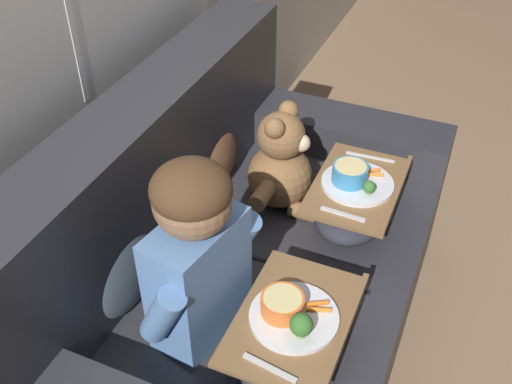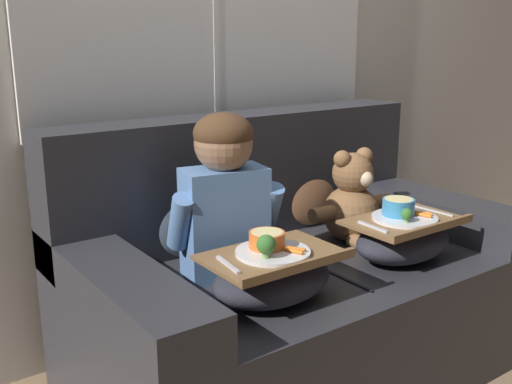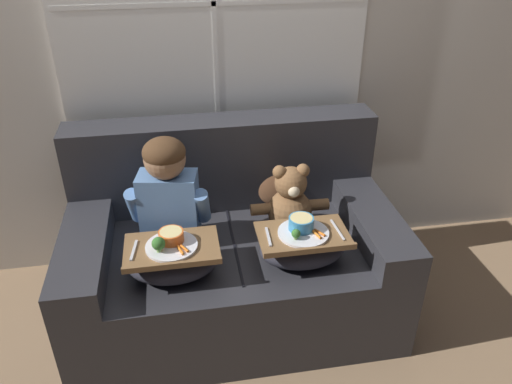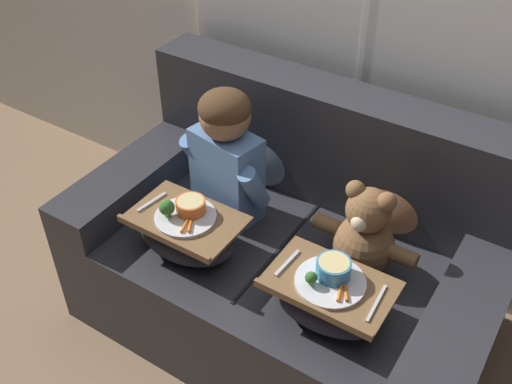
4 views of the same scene
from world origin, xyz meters
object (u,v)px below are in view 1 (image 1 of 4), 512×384
at_px(child_figure, 196,247).
at_px(lap_tray_teddy, 355,201).
at_px(throw_pillow_behind_teddy, 211,146).
at_px(teddy_bear, 282,165).
at_px(lap_tray_child, 293,335).
at_px(couch, 238,281).
at_px(throw_pillow_behind_child, 117,257).

xyz_separation_m(child_figure, lap_tray_teddy, (0.60, -0.27, -0.22)).
xyz_separation_m(throw_pillow_behind_teddy, lap_tray_teddy, (-0.00, -0.53, -0.08)).
bearing_deg(child_figure, teddy_bear, -0.40).
xyz_separation_m(teddy_bear, lap_tray_child, (-0.60, -0.27, -0.07)).
bearing_deg(lap_tray_teddy, child_figure, 155.85).
distance_m(couch, throw_pillow_behind_teddy, 0.48).
relative_size(teddy_bear, lap_tray_child, 0.96).
xyz_separation_m(throw_pillow_behind_teddy, child_figure, (-0.60, -0.26, 0.14)).
distance_m(throw_pillow_behind_teddy, child_figure, 0.67).
relative_size(throw_pillow_behind_teddy, child_figure, 0.60).
relative_size(couch, teddy_bear, 4.07).
bearing_deg(teddy_bear, couch, 173.58).
distance_m(throw_pillow_behind_child, child_figure, 0.30).
bearing_deg(lap_tray_child, teddy_bear, 23.82).
xyz_separation_m(throw_pillow_behind_child, child_figure, (-0.00, -0.26, 0.14)).
xyz_separation_m(throw_pillow_behind_child, lap_tray_child, (-0.00, -0.53, -0.08)).
height_order(lap_tray_child, lap_tray_teddy, lap_tray_child).
bearing_deg(child_figure, throw_pillow_behind_child, 89.96).
bearing_deg(lap_tray_child, throw_pillow_behind_child, 89.93).
relative_size(throw_pillow_behind_child, lap_tray_teddy, 0.86).
xyz_separation_m(throw_pillow_behind_child, lap_tray_teddy, (0.60, -0.53, -0.08)).
xyz_separation_m(child_figure, lap_tray_child, (-0.00, -0.27, -0.22)).
height_order(throw_pillow_behind_teddy, lap_tray_teddy, throw_pillow_behind_teddy).
height_order(throw_pillow_behind_child, child_figure, child_figure).
bearing_deg(couch, throw_pillow_behind_teddy, 37.78).
height_order(couch, child_figure, child_figure).
relative_size(throw_pillow_behind_teddy, lap_tray_teddy, 0.81).
distance_m(throw_pillow_behind_teddy, teddy_bear, 0.27).
height_order(throw_pillow_behind_child, lap_tray_child, throw_pillow_behind_child).
height_order(throw_pillow_behind_teddy, teddy_bear, teddy_bear).
relative_size(couch, throw_pillow_behind_teddy, 4.83).
bearing_deg(couch, lap_tray_teddy, -44.90).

